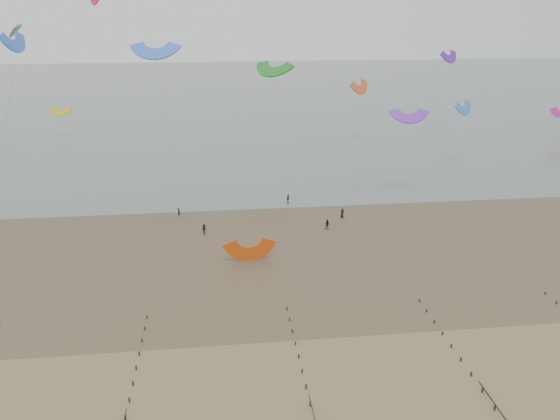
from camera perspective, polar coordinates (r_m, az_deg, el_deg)
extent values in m
plane|color=brown|center=(62.42, -1.61, -16.26)|extent=(500.00, 500.00, 0.00)
plane|color=#475654|center=(252.59, -5.71, 12.00)|extent=(500.00, 500.00, 0.00)
plane|color=#473A28|center=(92.76, -3.52, -3.23)|extent=(500.00, 500.00, 0.00)
ellipsoid|color=slate|center=(82.15, -15.73, -7.35)|extent=(23.60, 14.36, 0.01)
ellipsoid|color=slate|center=(96.77, 3.49, -2.19)|extent=(33.64, 18.32, 0.01)
ellipsoid|color=slate|center=(100.85, 23.14, -2.94)|extent=(19.65, 13.67, 0.01)
ellipsoid|color=slate|center=(103.71, -26.37, -2.81)|extent=(26.95, 14.22, 0.01)
cube|color=black|center=(57.98, -15.85, -20.22)|extent=(0.16, 0.16, 0.65)
cube|color=black|center=(59.98, -15.47, -18.60)|extent=(0.16, 0.16, 0.62)
cube|color=black|center=(62.03, -15.12, -17.08)|extent=(0.16, 0.16, 0.59)
cube|color=black|center=(64.12, -14.79, -15.67)|extent=(0.16, 0.16, 0.57)
cube|color=black|center=(66.25, -14.50, -14.34)|extent=(0.16, 0.16, 0.54)
cube|color=black|center=(68.42, -14.22, -13.09)|extent=(0.16, 0.16, 0.51)
cube|color=black|center=(70.61, -13.96, -11.93)|extent=(0.16, 0.16, 0.48)
cube|color=black|center=(72.84, -13.72, -10.83)|extent=(0.16, 0.16, 0.45)
cube|color=black|center=(57.68, 3.19, -19.56)|extent=(0.16, 0.16, 0.65)
cube|color=black|center=(59.69, 2.74, -17.96)|extent=(0.16, 0.16, 0.62)
cube|color=black|center=(61.75, 2.34, -16.46)|extent=(0.16, 0.16, 0.59)
cube|color=black|center=(63.85, 1.97, -15.06)|extent=(0.16, 0.16, 0.57)
cube|color=black|center=(65.99, 1.62, -13.75)|extent=(0.16, 0.16, 0.54)
cube|color=black|center=(68.16, 1.30, -12.52)|extent=(0.16, 0.16, 0.51)
cube|color=black|center=(70.36, 1.01, -11.37)|extent=(0.16, 0.16, 0.48)
cube|color=black|center=(72.60, 0.73, -10.28)|extent=(0.16, 0.16, 0.45)
cube|color=black|center=(60.97, 21.53, -18.64)|extent=(0.16, 0.16, 0.68)
cube|color=black|center=(62.77, 20.40, -17.22)|extent=(0.16, 0.16, 0.65)
cube|color=black|center=(64.62, 19.36, -15.88)|extent=(0.16, 0.16, 0.62)
cube|color=black|center=(66.53, 18.38, -14.60)|extent=(0.16, 0.16, 0.59)
cube|color=black|center=(68.48, 17.47, -13.39)|extent=(0.16, 0.16, 0.57)
cube|color=black|center=(70.48, 16.62, -12.25)|extent=(0.16, 0.16, 0.54)
cube|color=black|center=(72.52, 15.82, -11.17)|extent=(0.16, 0.16, 0.51)
cube|color=black|center=(74.59, 15.07, -10.15)|extent=(0.16, 0.16, 0.48)
cube|color=black|center=(76.70, 14.37, -9.18)|extent=(0.16, 0.16, 0.45)
cube|color=black|center=(82.62, 26.92, -8.64)|extent=(0.16, 0.16, 0.48)
cube|color=black|center=(84.53, 25.98, -7.83)|extent=(0.16, 0.16, 0.45)
imported|color=black|center=(105.10, -10.52, -0.17)|extent=(0.67, 0.65, 1.54)
imported|color=black|center=(103.00, 6.52, -0.32)|extent=(0.93, 1.02, 1.75)
imported|color=black|center=(95.82, -7.92, -2.00)|extent=(1.36, 1.29, 1.84)
imported|color=black|center=(97.24, 4.98, -1.53)|extent=(1.04, 0.90, 1.84)
imported|color=black|center=(109.65, 0.85, 1.16)|extent=(0.73, 1.18, 1.88)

